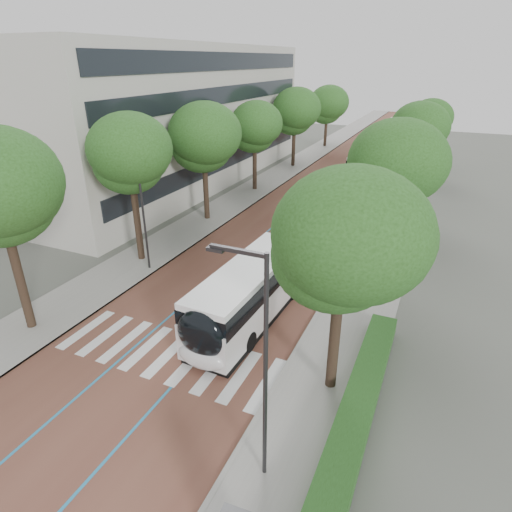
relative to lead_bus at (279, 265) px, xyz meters
The scene contains 21 objects.
ground 9.51m from the lead_bus, 106.35° to the right, with size 160.00×160.00×0.00m, color #51544C.
road 31.16m from the lead_bus, 94.86° to the left, with size 11.00×140.00×0.02m, color brown.
sidewalk_left 32.66m from the lead_bus, 108.11° to the left, with size 4.00×140.00×0.12m, color #9A9892.
sidewalk_right 31.43m from the lead_bus, 81.09° to the left, with size 4.00×140.00×0.12m, color #9A9892.
kerb_left 32.12m from the lead_bus, 104.88° to the left, with size 0.20×140.00×0.14m, color gray.
kerb_right 31.19m from the lead_bus, 84.54° to the left, with size 0.20×140.00×0.14m, color gray.
zebra_crossing 8.51m from the lead_bus, 106.97° to the right, with size 10.55×3.60×0.01m.
lane_line_left 31.34m from the lead_bus, 97.78° to the left, with size 0.12×126.00×0.01m, color teal.
lane_line_right 31.07m from the lead_bus, 91.92° to the left, with size 0.12×126.00×0.01m, color teal.
office_building 29.65m from the lead_bus, 139.32° to the left, with size 18.11×40.00×14.00m.
hedge 11.13m from the lead_bus, 54.30° to the right, with size 1.20×14.00×0.80m, color #1D4116.
streetlight_near 13.03m from the lead_bus, 71.64° to the right, with size 1.82×0.20×8.00m.
streetlight_far 13.97m from the lead_bus, 72.99° to the left, with size 1.82×0.20×8.00m.
lamp_post_left 9.14m from the lead_bus, behind, with size 0.14×0.14×8.00m, color #2B2B2D.
trees_left 20.74m from the lead_bus, 120.22° to the left, with size 5.95×60.84×9.59m.
trees_right 12.45m from the lead_bus, 63.88° to the left, with size 5.81×47.37×9.07m.
lead_bus is the anchor object (origin of this frame).
bus_queued_0 15.75m from the lead_bus, 89.97° to the left, with size 3.17×12.51×3.20m.
bus_queued_1 29.23m from the lead_bus, 91.15° to the left, with size 2.77×12.45×3.20m.
bus_queued_2 41.78m from the lead_bus, 90.65° to the left, with size 3.06×12.50×3.20m.
bus_queued_3 54.72m from the lead_bus, 90.88° to the left, with size 3.23×12.52×3.20m.
Camera 1 is at (10.59, -12.16, 12.60)m, focal length 30.00 mm.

